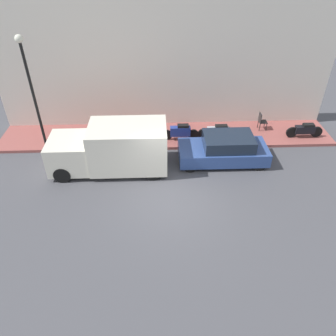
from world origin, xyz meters
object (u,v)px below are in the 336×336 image
Objects in this scene: delivery_van at (111,148)px; motorcycle_black at (305,130)px; motorcycle_blue at (180,132)px; streetlamp at (30,81)px; scooter_silver at (218,131)px; parked_car at (224,149)px; cafe_chair at (262,120)px.

motorcycle_black is at bearing -77.38° from delivery_van.
motorcycle_blue reaches higher than motorcycle_black.
motorcycle_black is 12.84m from streetlamp.
scooter_silver is 0.39× the size of streetlamp.
motorcycle_blue is 7.00m from streetlamp.
parked_car reaches higher than cafe_chair.
scooter_silver is at bearing 109.12° from cafe_chair.
scooter_silver is at bearing -88.64° from motorcycle_blue.
delivery_van reaches higher than cafe_chair.
delivery_van reaches higher than motorcycle_black.
parked_car is at bearing 137.33° from cafe_chair.
cafe_chair is at bearing -82.98° from streetlamp.
parked_car is 2.51m from motorcycle_blue.
motorcycle_blue is at bearing -85.99° from streetlamp.
motorcycle_black reaches higher than scooter_silver.
scooter_silver is at bearing -0.99° from parked_car.
delivery_van reaches higher than motorcycle_blue.
scooter_silver is at bearing 89.14° from motorcycle_black.
streetlamp is at bearing 63.42° from delivery_van.
scooter_silver is (0.06, 4.27, -0.01)m from motorcycle_black.
streetlamp is 11.01m from cafe_chair.
cafe_chair reaches higher than motorcycle_blue.
motorcycle_blue is (-0.04, 1.85, 0.04)m from scooter_silver.
delivery_van is at bearing 111.95° from cafe_chair.
cafe_chair reaches higher than scooter_silver.
parked_car is 0.77× the size of streetlamp.
motorcycle_black is (1.70, -4.30, -0.08)m from parked_car.
scooter_silver is 8.74m from streetlamp.
motorcycle_black is 0.91× the size of scooter_silver.
motorcycle_black is at bearing -88.04° from streetlamp.
motorcycle_black is at bearing -114.38° from cafe_chair.
cafe_chair is (0.86, -4.20, 0.07)m from motorcycle_blue.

